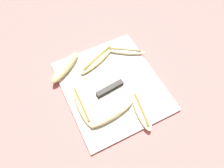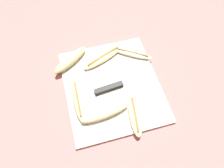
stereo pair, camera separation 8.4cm
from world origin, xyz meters
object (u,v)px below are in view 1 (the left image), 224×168
(banana_soft_right, at_px, (112,114))
(banana_spotted_left, at_px, (65,67))
(banana_pale_long, at_px, (124,51))
(banana_mellow_near, at_px, (82,106))
(knife, at_px, (114,86))
(banana_golden_short, at_px, (97,59))
(banana_ripe_center, at_px, (141,110))

(banana_soft_right, xyz_separation_m, banana_spotted_left, (-0.26, -0.08, 0.00))
(banana_spotted_left, relative_size, banana_pale_long, 0.99)
(banana_mellow_near, bearing_deg, knife, 98.51)
(banana_soft_right, bearing_deg, knife, 148.55)
(banana_mellow_near, height_order, banana_pale_long, banana_mellow_near)
(knife, bearing_deg, banana_pale_long, 133.76)
(knife, height_order, banana_golden_short, banana_golden_short)
(banana_mellow_near, bearing_deg, banana_spotted_left, 178.89)
(banana_soft_right, distance_m, banana_ripe_center, 0.11)
(banana_golden_short, bearing_deg, banana_mellow_near, -39.70)
(banana_spotted_left, bearing_deg, banana_ripe_center, 31.52)
(banana_soft_right, relative_size, banana_ripe_center, 1.08)
(knife, xyz_separation_m, banana_mellow_near, (0.02, -0.14, 0.00))
(banana_golden_short, height_order, banana_pale_long, banana_golden_short)
(banana_mellow_near, bearing_deg, banana_soft_right, 46.08)
(knife, xyz_separation_m, banana_spotted_left, (-0.16, -0.14, 0.01))
(banana_spotted_left, xyz_separation_m, banana_pale_long, (0.03, 0.26, -0.01))
(banana_ripe_center, bearing_deg, banana_spotted_left, -148.48)
(banana_soft_right, xyz_separation_m, banana_mellow_near, (-0.08, -0.08, -0.00))
(knife, height_order, banana_spotted_left, banana_spotted_left)
(knife, relative_size, banana_mellow_near, 1.34)
(knife, xyz_separation_m, banana_soft_right, (0.10, -0.06, 0.01))
(banana_golden_short, distance_m, banana_ripe_center, 0.28)
(banana_soft_right, xyz_separation_m, banana_ripe_center, (0.03, 0.10, -0.01))
(banana_ripe_center, height_order, banana_mellow_near, banana_mellow_near)
(banana_soft_right, distance_m, banana_mellow_near, 0.11)
(knife, height_order, banana_ripe_center, banana_ripe_center)
(banana_soft_right, bearing_deg, banana_pale_long, 142.99)
(knife, distance_m, banana_golden_short, 0.14)
(banana_golden_short, bearing_deg, banana_pale_long, 85.19)
(banana_mellow_near, bearing_deg, banana_pale_long, 121.01)
(banana_mellow_near, bearing_deg, banana_golden_short, 140.30)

